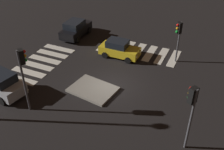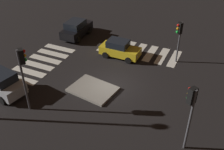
{
  "view_description": "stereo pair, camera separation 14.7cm",
  "coord_description": "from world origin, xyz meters",
  "px_view_note": "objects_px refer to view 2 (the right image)",
  "views": [
    {
      "loc": [
        -6.96,
        15.44,
        12.39
      ],
      "look_at": [
        0.0,
        0.0,
        1.0
      ],
      "focal_mm": 42.86,
      "sensor_mm": 36.0,
      "label": 1
    },
    {
      "loc": [
        -7.09,
        15.38,
        12.39
      ],
      "look_at": [
        0.0,
        0.0,
        1.0
      ],
      "focal_mm": 42.86,
      "sensor_mm": 36.0,
      "label": 2
    }
  ],
  "objects_px": {
    "car_silver": "(0,83)",
    "traffic_light_south": "(179,33)",
    "traffic_light_west": "(191,104)",
    "car_yellow": "(120,49)",
    "traffic_island": "(93,89)",
    "traffic_light_north": "(23,65)",
    "car_black": "(76,29)"
  },
  "relations": [
    {
      "from": "car_silver",
      "to": "traffic_light_west",
      "type": "relative_size",
      "value": 1.0
    },
    {
      "from": "car_silver",
      "to": "traffic_light_south",
      "type": "distance_m",
      "value": 14.7
    },
    {
      "from": "traffic_island",
      "to": "traffic_light_south",
      "type": "relative_size",
      "value": 0.98
    },
    {
      "from": "car_silver",
      "to": "traffic_light_south",
      "type": "bearing_deg",
      "value": -127.56
    },
    {
      "from": "car_black",
      "to": "traffic_light_west",
      "type": "bearing_deg",
      "value": -128.24
    },
    {
      "from": "car_silver",
      "to": "traffic_light_north",
      "type": "relative_size",
      "value": 0.92
    },
    {
      "from": "car_yellow",
      "to": "traffic_light_south",
      "type": "distance_m",
      "value": 5.43
    },
    {
      "from": "traffic_island",
      "to": "traffic_light_south",
      "type": "distance_m",
      "value": 8.66
    },
    {
      "from": "car_black",
      "to": "car_silver",
      "type": "height_order",
      "value": "car_silver"
    },
    {
      "from": "traffic_island",
      "to": "car_black",
      "type": "relative_size",
      "value": 0.9
    },
    {
      "from": "car_silver",
      "to": "traffic_light_west",
      "type": "height_order",
      "value": "traffic_light_west"
    },
    {
      "from": "car_silver",
      "to": "traffic_light_south",
      "type": "height_order",
      "value": "traffic_light_south"
    },
    {
      "from": "car_silver",
      "to": "traffic_island",
      "type": "bearing_deg",
      "value": -143.21
    },
    {
      "from": "car_yellow",
      "to": "traffic_light_north",
      "type": "bearing_deg",
      "value": -105.86
    },
    {
      "from": "traffic_light_west",
      "to": "car_silver",
      "type": "bearing_deg",
      "value": 32.69
    },
    {
      "from": "traffic_light_west",
      "to": "traffic_light_north",
      "type": "xyz_separation_m",
      "value": [
        10.32,
        1.0,
        0.29
      ]
    },
    {
      "from": "traffic_light_west",
      "to": "traffic_light_north",
      "type": "relative_size",
      "value": 0.92
    },
    {
      "from": "car_yellow",
      "to": "car_silver",
      "type": "distance_m",
      "value": 10.47
    },
    {
      "from": "car_silver",
      "to": "traffic_light_north",
      "type": "height_order",
      "value": "traffic_light_north"
    },
    {
      "from": "traffic_island",
      "to": "car_silver",
      "type": "relative_size",
      "value": 0.87
    },
    {
      "from": "traffic_light_west",
      "to": "traffic_light_north",
      "type": "height_order",
      "value": "traffic_light_north"
    },
    {
      "from": "car_black",
      "to": "traffic_light_south",
      "type": "height_order",
      "value": "traffic_light_south"
    },
    {
      "from": "car_silver",
      "to": "traffic_light_north",
      "type": "bearing_deg",
      "value": -179.95
    },
    {
      "from": "car_yellow",
      "to": "traffic_island",
      "type": "bearing_deg",
      "value": -87.42
    },
    {
      "from": "traffic_light_north",
      "to": "traffic_light_south",
      "type": "bearing_deg",
      "value": 3.52
    },
    {
      "from": "traffic_island",
      "to": "traffic_light_west",
      "type": "height_order",
      "value": "traffic_light_west"
    },
    {
      "from": "car_yellow",
      "to": "traffic_light_south",
      "type": "height_order",
      "value": "traffic_light_south"
    },
    {
      "from": "car_yellow",
      "to": "traffic_light_north",
      "type": "relative_size",
      "value": 0.79
    },
    {
      "from": "car_yellow",
      "to": "traffic_light_south",
      "type": "relative_size",
      "value": 0.98
    },
    {
      "from": "traffic_light_west",
      "to": "traffic_light_south",
      "type": "xyz_separation_m",
      "value": [
        2.74,
        -9.37,
        -0.37
      ]
    },
    {
      "from": "car_black",
      "to": "traffic_light_north",
      "type": "distance_m",
      "value": 12.0
    },
    {
      "from": "traffic_light_west",
      "to": "traffic_light_north",
      "type": "bearing_deg",
      "value": 36.4
    }
  ]
}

